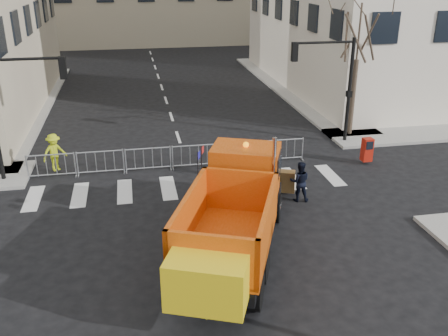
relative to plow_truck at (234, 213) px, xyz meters
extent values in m
plane|color=black|center=(-0.50, 0.30, -1.64)|extent=(120.00, 120.00, 0.00)
cube|color=gray|center=(-0.50, 8.80, -1.57)|extent=(64.00, 5.00, 0.15)
cylinder|color=black|center=(8.00, 9.80, 1.06)|extent=(0.18, 0.18, 5.40)
cube|color=black|center=(0.08, 0.20, -0.72)|extent=(4.72, 7.32, 0.44)
cylinder|color=black|center=(0.10, 2.93, -1.11)|extent=(0.72, 1.12, 1.07)
cylinder|color=black|center=(1.98, 2.16, -1.11)|extent=(0.72, 1.12, 1.07)
cylinder|color=black|center=(-1.34, -0.58, -1.11)|extent=(0.72, 1.12, 1.07)
cylinder|color=black|center=(0.55, -1.35, -1.11)|extent=(0.72, 1.12, 1.07)
cylinder|color=black|center=(-1.82, -1.75, -1.11)|extent=(0.72, 1.12, 1.07)
cylinder|color=black|center=(0.07, -2.52, -1.11)|extent=(0.72, 1.12, 1.07)
cube|color=#C5490A|center=(1.26, 3.08, -0.04)|extent=(2.48, 2.21, 0.97)
cube|color=#C5490A|center=(0.78, 1.91, 0.55)|extent=(2.66, 2.29, 1.75)
cylinder|color=silver|center=(1.45, 0.85, 0.89)|extent=(0.14, 0.14, 2.33)
cube|color=#C5490A|center=(-0.43, -1.05, 0.30)|extent=(3.87, 4.88, 1.60)
cube|color=yellow|center=(-1.43, -3.48, 0.01)|extent=(2.17, 1.64, 1.26)
cube|color=brown|center=(1.89, 4.61, -1.01)|extent=(3.09, 1.70, 1.09)
imported|color=black|center=(0.50, 4.64, -0.67)|extent=(0.78, 0.58, 1.94)
imported|color=black|center=(3.39, 3.65, -0.82)|extent=(0.92, 0.79, 1.63)
imported|color=black|center=(1.49, 6.19, -0.79)|extent=(1.04, 0.94, 1.70)
imported|color=#B6C817|center=(-6.37, 8.33, -0.64)|extent=(1.26, 1.13, 1.70)
cube|color=#A5190C|center=(7.76, 6.80, -0.94)|extent=(0.47, 0.42, 1.10)
camera|label=1|loc=(-2.88, -13.32, 7.09)|focal=40.00mm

